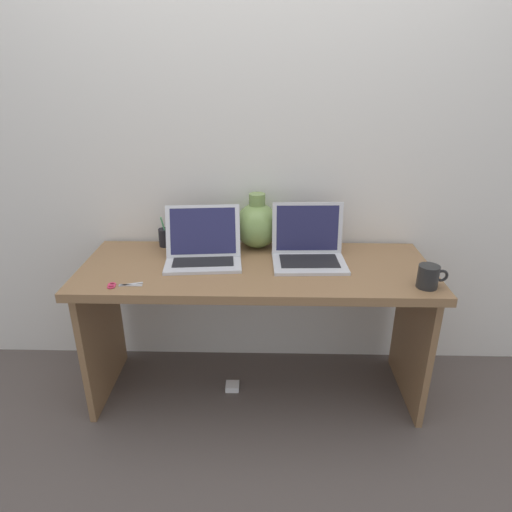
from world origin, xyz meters
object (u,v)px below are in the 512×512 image
(laptop_left, at_px, (203,247))
(coffee_mug, at_px, (429,277))
(green_vase, at_px, (257,225))
(pen_cup, at_px, (165,237))
(laptop_right, at_px, (308,246))
(scissors, at_px, (118,285))
(power_brick, at_px, (232,386))

(laptop_left, relative_size, coffee_mug, 2.96)
(green_vase, bearing_deg, coffee_mug, -31.33)
(laptop_left, distance_m, coffee_mug, 1.01)
(laptop_left, xyz_separation_m, coffee_mug, (0.98, -0.26, -0.02))
(pen_cup, bearing_deg, coffee_mug, -20.19)
(laptop_right, distance_m, pen_cup, 0.74)
(laptop_right, xyz_separation_m, coffee_mug, (0.48, -0.28, -0.02))
(scissors, bearing_deg, laptop_right, 19.88)
(green_vase, relative_size, scissors, 1.90)
(laptop_left, xyz_separation_m, scissors, (-0.33, -0.28, -0.06))
(laptop_right, xyz_separation_m, green_vase, (-0.25, 0.16, 0.05))
(laptop_right, bearing_deg, coffee_mug, -30.19)
(laptop_left, relative_size, scissors, 2.54)
(green_vase, bearing_deg, laptop_left, -144.76)
(laptop_left, bearing_deg, power_brick, -26.43)
(green_vase, xyz_separation_m, scissors, (-0.58, -0.46, -0.12))
(pen_cup, bearing_deg, scissors, -102.69)
(green_vase, xyz_separation_m, pen_cup, (-0.47, -0.00, -0.07))
(coffee_mug, relative_size, scissors, 0.86)
(laptop_left, distance_m, green_vase, 0.31)
(green_vase, relative_size, power_brick, 4.00)
(laptop_right, xyz_separation_m, scissors, (-0.82, -0.30, -0.07))
(pen_cup, bearing_deg, green_vase, 0.06)
(power_brick, bearing_deg, scissors, -154.13)
(green_vase, height_order, pen_cup, green_vase)
(laptop_right, xyz_separation_m, pen_cup, (-0.72, 0.16, -0.02))
(pen_cup, height_order, scissors, pen_cup)
(coffee_mug, height_order, pen_cup, pen_cup)
(laptop_left, height_order, scissors, laptop_left)
(laptop_left, bearing_deg, pen_cup, 141.31)
(green_vase, relative_size, pen_cup, 1.69)
(green_vase, distance_m, coffee_mug, 0.85)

